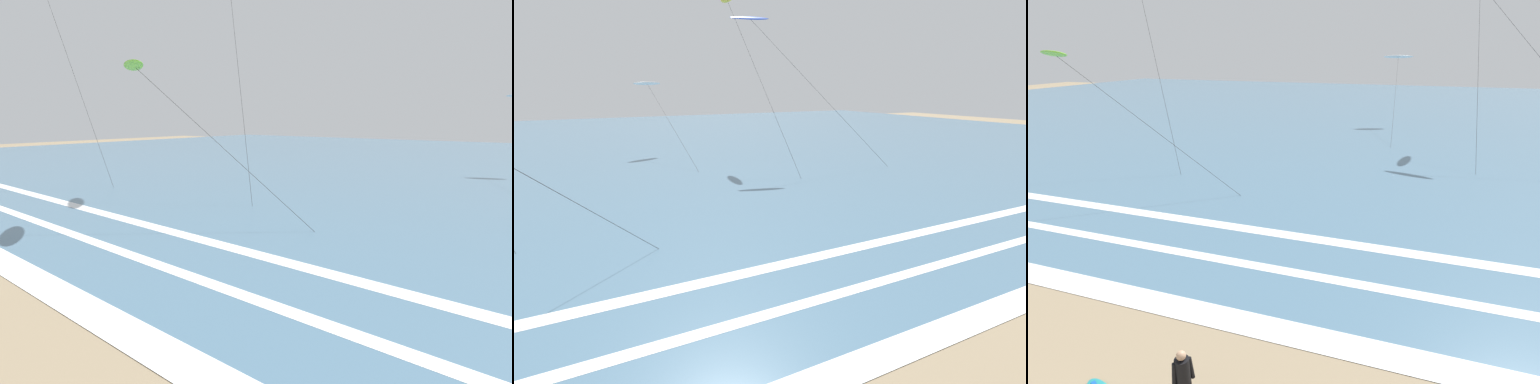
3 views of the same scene
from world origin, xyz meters
The scene contains 7 objects.
ocean_surface centered at (0.00, 52.28, 0.01)m, with size 140.00×90.00×0.01m, color slate.
wave_foam_shoreline centered at (0.82, 7.68, 0.01)m, with size 40.66×1.03×0.01m, color white.
wave_foam_mid_break centered at (1.68, 10.81, 0.01)m, with size 59.69×0.51×0.01m, color white.
wave_foam_outer_break centered at (-0.56, 13.67, 0.01)m, with size 55.70×0.69×0.01m, color white.
kite_blue_high_right centered at (9.74, 32.90, 11.87)m, with size 11.64×7.06×12.18m.
kite_white_far_left centered at (3.74, 44.48, 6.90)m, with size 3.26×13.37×7.17m.
kite_yellow_far_right centered at (9.87, 37.90, 14.12)m, with size 1.25×13.51×14.46m.
Camera 2 is at (-5.66, 1.12, 6.65)m, focal length 28.78 mm.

